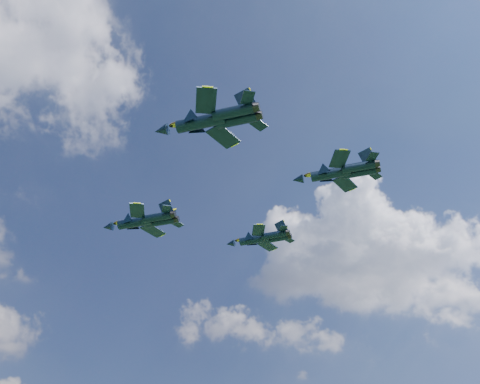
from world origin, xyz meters
name	(u,v)px	position (x,y,z in m)	size (l,w,h in m)	color
jet_lead	(133,223)	(-10.14, 17.43, 52.97)	(11.82, 13.66, 3.49)	black
jet_left	(197,123)	(-13.82, -8.97, 54.40)	(13.14, 15.34, 3.91)	black
jet_right	(252,240)	(13.14, 13.88, 55.99)	(10.65, 12.94, 3.25)	black
jet_slot	(328,174)	(9.29, -10.81, 54.80)	(11.65, 13.62, 3.47)	black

